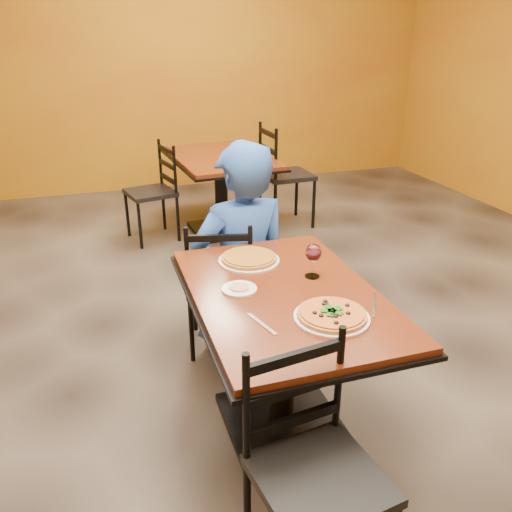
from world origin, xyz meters
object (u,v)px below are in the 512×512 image
object	(u,v)px
chair_main_near	(320,481)
plate_far	(249,260)
table_second	(221,176)
plate_main	(332,317)
table_main	(284,329)
wine_glass	(313,259)
diner	(242,248)
chair_second_right	(287,176)
pizza_main	(332,314)
chair_second_left	(150,193)
pizza_far	(249,257)
side_plate	(239,289)
chair_main_far	(220,283)

from	to	relation	value
chair_main_near	plate_far	bearing A→B (deg)	76.80
table_second	plate_main	size ratio (longest dim) A/B	4.30
table_main	wine_glass	bearing A→B (deg)	29.84
diner	chair_main_near	bearing A→B (deg)	76.30
chair_second_right	pizza_main	distance (m)	3.19
pizza_main	chair_main_near	bearing A→B (deg)	-117.78
chair_second_left	pizza_far	size ratio (longest dim) A/B	3.20
table_main	table_second	world-z (taller)	same
table_second	diner	size ratio (longest dim) A/B	1.04
plate_far	wine_glass	size ratio (longest dim) A/B	1.72
pizza_main	pizza_far	xyz separation A→B (m)	(-0.15, 0.64, 0.00)
diner	pizza_far	world-z (taller)	diner
pizza_main	wine_glass	distance (m)	0.40
chair_second_left	chair_second_right	distance (m)	1.35
pizza_far	side_plate	bearing A→B (deg)	-115.02
table_second	chair_second_left	bearing A→B (deg)	180.00
chair_main_near	chair_main_far	world-z (taller)	chair_main_near
plate_main	table_second	bearing A→B (deg)	84.36
chair_second_left	diner	size ratio (longest dim) A/B	0.70
pizza_main	table_main	bearing A→B (deg)	109.55
plate_main	chair_main_near	bearing A→B (deg)	-117.78
chair_second_right	table_main	bearing A→B (deg)	156.25
table_second	table_main	bearing A→B (deg)	-98.24
chair_main_near	wine_glass	size ratio (longest dim) A/B	4.97
chair_main_far	pizza_main	size ratio (longest dim) A/B	3.00
chair_main_near	pizza_main	bearing A→B (deg)	54.29
plate_far	side_plate	world-z (taller)	same
chair_second_left	wine_glass	xyz separation A→B (m)	(0.45, -2.64, 0.39)
chair_main_far	wine_glass	size ratio (longest dim) A/B	4.74
chair_main_near	chair_main_far	bearing A→B (deg)	80.08
table_second	diner	bearing A→B (deg)	-100.65
chair_second_left	pizza_main	bearing A→B (deg)	-5.53
chair_main_far	diner	size ratio (longest dim) A/B	0.66
chair_second_left	table_main	bearing A→B (deg)	-6.86
table_main	pizza_far	xyz separation A→B (m)	(-0.05, 0.36, 0.21)
plate_far	pizza_far	bearing A→B (deg)	180.00
diner	plate_far	world-z (taller)	diner
table_second	pizza_main	distance (m)	3.04
chair_second_right	side_plate	xyz separation A→B (m)	(-1.26, -2.67, 0.25)
plate_main	table_main	bearing A→B (deg)	109.55
diner	side_plate	xyz separation A→B (m)	(-0.22, -0.71, 0.11)
pizza_far	pizza_main	bearing A→B (deg)	-76.60
chair_second_left	diner	bearing A→B (deg)	-3.71
chair_second_right	pizza_main	xyz separation A→B (m)	(-0.97, -3.02, 0.27)
chair_main_near	chair_second_left	distance (m)	3.51
chair_second_left	side_plate	distance (m)	2.69
chair_main_near	pizza_far	bearing A→B (deg)	76.80
table_main	plate_far	size ratio (longest dim) A/B	3.97
plate_far	wine_glass	world-z (taller)	wine_glass
pizza_far	side_plate	world-z (taller)	pizza_far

